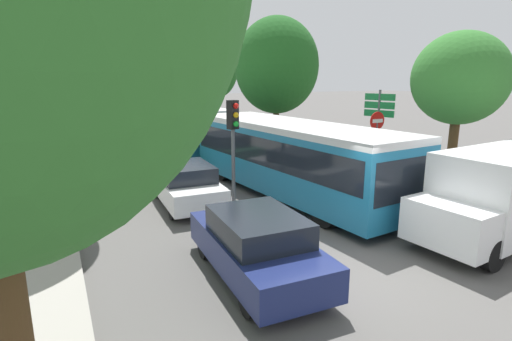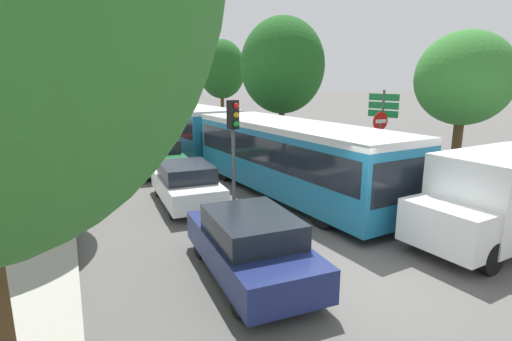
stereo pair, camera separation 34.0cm
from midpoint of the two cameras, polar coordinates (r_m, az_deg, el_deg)
name	(u,v)px [view 1 (the left image)]	position (r m, az deg, el deg)	size (l,w,h in m)	color
ground_plane	(350,271)	(9.06, 12.25, -13.88)	(200.00, 200.00, 0.00)	#565451
kerb_strip_left	(27,164)	(22.21, -30.34, 0.87)	(3.20, 41.20, 0.14)	#9E998E
articulated_bus	(238,140)	(17.14, -3.19, 4.35)	(4.14, 17.46, 2.57)	teal
city_bus_rear	(100,110)	(37.66, -21.58, 8.03)	(2.93, 11.18, 2.39)	teal
queued_car_navy	(257,245)	(8.37, -1.10, -10.57)	(1.87, 4.08, 1.39)	navy
queued_car_white	(186,184)	(13.23, -10.75, -1.94)	(1.85, 4.02, 1.37)	white
queued_car_green	(153,156)	(18.13, -14.97, 2.08)	(2.01, 4.37, 1.49)	#236638
queued_car_red	(129,139)	(23.99, -18.14, 4.33)	(1.88, 4.09, 1.40)	#B21E19
white_van	(503,193)	(11.70, 31.08, -2.81)	(5.16, 2.41, 2.31)	white
traffic_light	(233,129)	(12.63, -4.04, 5.91)	(0.38, 0.40, 3.40)	#56595E
no_entry_sign	(376,136)	(16.13, 16.22, 4.73)	(0.70, 0.08, 2.82)	#56595E
direction_sign_post	(379,115)	(17.73, 16.59, 7.66)	(0.42, 1.37, 3.60)	#56595E
tree_left_mid	(26,45)	(12.21, -30.72, 15.13)	(4.02, 4.02, 7.26)	#51381E
tree_right_near	(460,79)	(15.63, 26.56, 11.61)	(3.22, 3.22, 5.64)	#51381E
tree_right_mid	(275,68)	(25.24, 2.40, 14.41)	(5.15, 5.15, 7.75)	#51381E
tree_right_far	(214,69)	(36.54, -6.27, 14.18)	(4.18, 4.18, 7.44)	#51381E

